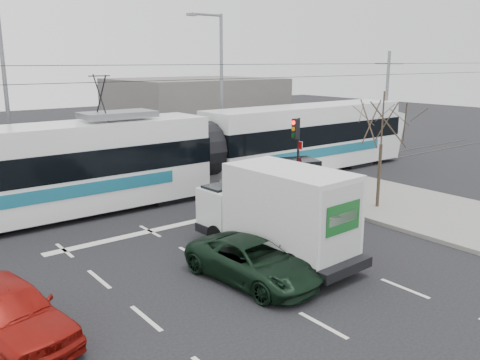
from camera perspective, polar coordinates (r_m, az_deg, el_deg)
ground at (r=16.21m, az=5.60°, el=-10.02°), size 120.00×120.00×0.00m
sidewalk_right at (r=22.98m, az=22.21°, el=-3.70°), size 6.00×60.00×0.15m
rails at (r=24.03m, az=-10.97°, el=-2.38°), size 60.00×1.60×0.03m
building_right at (r=41.48m, az=-5.12°, el=7.84°), size 12.00×10.00×5.00m
bare_tree at (r=22.43m, az=15.70°, el=6.12°), size 2.40×2.40×5.00m
traffic_signal at (r=24.34m, az=6.37°, el=4.56°), size 0.44×0.44×3.60m
street_lamp_near at (r=30.41m, az=-2.38°, el=10.85°), size 2.38×0.25×9.00m
street_lamp_far at (r=27.47m, az=-25.23°, el=9.36°), size 2.38×0.25×9.00m
catenary at (r=23.31m, az=-11.39°, el=6.83°), size 60.00×0.20×7.00m
tram at (r=25.20m, az=-4.30°, el=3.30°), size 28.26×3.03×5.76m
silver_pickup at (r=19.67m, az=3.06°, el=-2.25°), size 3.93×6.63×2.28m
box_truck at (r=16.67m, az=4.25°, el=-3.74°), size 2.43×6.28×3.09m
navy_pickup at (r=22.62m, az=7.32°, el=-0.58°), size 3.17×5.20×2.06m
green_car at (r=15.17m, az=1.51°, el=-9.10°), size 2.50×4.64×1.24m
red_car at (r=13.26m, az=-24.73°, el=-13.25°), size 2.63×4.64×1.49m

